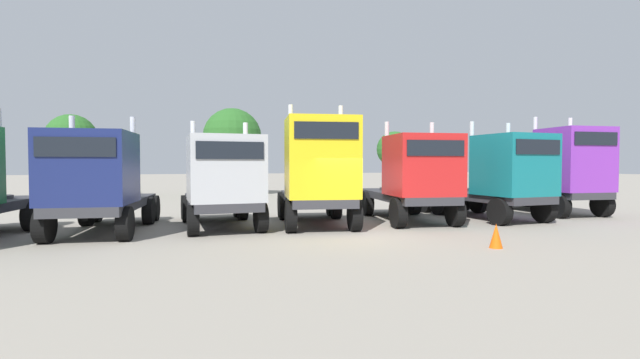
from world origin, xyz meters
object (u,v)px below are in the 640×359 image
object	(u,v)px
semi_truck_yellow	(319,172)
traffic_cone_mid	(496,236)
semi_truck_teal	(501,176)
semi_truck_navy	(97,181)
semi_truck_red	(414,178)
semi_truck_purple	(563,171)
semi_truck_silver	(223,181)

from	to	relation	value
semi_truck_yellow	traffic_cone_mid	size ratio (longest dim) A/B	9.27
semi_truck_teal	semi_truck_navy	bearing A→B (deg)	-95.67
semi_truck_navy	semi_truck_teal	distance (m)	15.04
semi_truck_navy	semi_truck_yellow	xyz separation A→B (m)	(7.31, -0.55, 0.28)
semi_truck_teal	traffic_cone_mid	distance (m)	6.71
traffic_cone_mid	semi_truck_red	bearing A→B (deg)	83.38
semi_truck_purple	semi_truck_yellow	bearing A→B (deg)	-82.47
semi_truck_teal	semi_truck_yellow	bearing A→B (deg)	-95.24
semi_truck_yellow	semi_truck_purple	world-z (taller)	semi_truck_yellow
semi_truck_navy	semi_truck_silver	world-z (taller)	semi_truck_navy
semi_truck_yellow	traffic_cone_mid	bearing A→B (deg)	42.33
semi_truck_navy	semi_truck_purple	bearing A→B (deg)	97.23
semi_truck_navy	semi_truck_purple	size ratio (longest dim) A/B	1.00
semi_truck_navy	semi_truck_red	size ratio (longest dim) A/B	0.96
semi_truck_red	traffic_cone_mid	size ratio (longest dim) A/B	9.98
semi_truck_red	traffic_cone_mid	bearing A→B (deg)	2.53
semi_truck_yellow	semi_truck_purple	bearing A→B (deg)	101.93
semi_truck_red	semi_truck_teal	size ratio (longest dim) A/B	1.09
semi_truck_yellow	semi_truck_red	distance (m)	3.95
semi_truck_yellow	semi_truck_teal	distance (m)	7.71
semi_truck_silver	traffic_cone_mid	world-z (taller)	semi_truck_silver
semi_truck_teal	semi_truck_silver	bearing A→B (deg)	-97.72
semi_truck_red	semi_truck_teal	distance (m)	3.78
semi_truck_silver	semi_truck_red	bearing A→B (deg)	84.20
traffic_cone_mid	semi_truck_navy	bearing A→B (deg)	151.05
semi_truck_navy	traffic_cone_mid	size ratio (longest dim) A/B	9.54
semi_truck_yellow	semi_truck_red	size ratio (longest dim) A/B	0.93
semi_truck_silver	semi_truck_yellow	xyz separation A→B (m)	(3.33, -0.68, 0.30)
semi_truck_silver	traffic_cone_mid	distance (m)	9.08
semi_truck_teal	semi_truck_purple	world-z (taller)	semi_truck_purple
semi_truck_red	semi_truck_purple	size ratio (longest dim) A/B	1.05
semi_truck_yellow	semi_truck_purple	distance (m)	11.81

